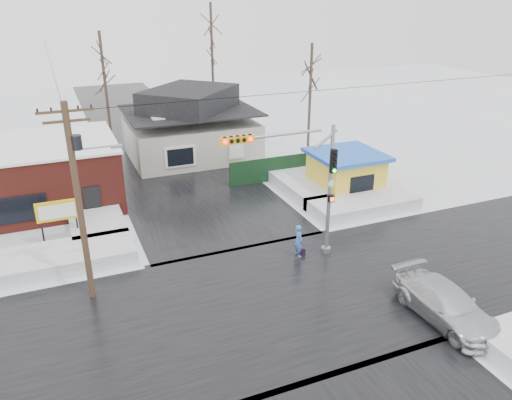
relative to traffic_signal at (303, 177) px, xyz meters
name	(u,v)px	position (x,y,z in m)	size (l,w,h in m)	color
ground	(283,298)	(-2.43, -2.97, -4.54)	(120.00, 120.00, 0.00)	white
road_ns	(283,298)	(-2.43, -2.97, -4.53)	(10.00, 120.00, 0.02)	black
road_ew	(283,298)	(-2.43, -2.97, -4.53)	(120.00, 10.00, 0.02)	black
snowbank_nw	(64,258)	(-11.43, 4.03, -4.14)	(7.00, 3.00, 0.80)	white
snowbank_ne	(363,204)	(6.57, 4.03, -4.14)	(7.00, 3.00, 0.80)	white
snowbank_nside_w	(94,214)	(-9.43, 9.03, -4.14)	(3.00, 8.00, 0.80)	white
snowbank_nside_e	(299,182)	(4.57, 9.03, -4.14)	(3.00, 8.00, 0.80)	white
traffic_signal	(303,177)	(0.00, 0.00, 0.00)	(6.05, 0.68, 7.00)	gray
utility_pole	(79,193)	(-10.36, 0.53, 0.57)	(3.15, 0.44, 9.00)	#382619
brick_building	(19,176)	(-13.43, 13.03, -2.46)	(12.20, 8.20, 4.12)	maroon
marquee_sign	(57,212)	(-11.43, 6.53, -2.62)	(2.20, 0.21, 2.55)	black
house	(191,126)	(-0.43, 19.03, -1.92)	(10.40, 8.40, 5.76)	beige
kiosk	(346,172)	(7.07, 7.03, -3.08)	(4.60, 4.60, 2.88)	yellow
fence	(281,168)	(4.07, 11.03, -3.64)	(8.00, 0.12, 1.80)	black
tree_far_left	(102,57)	(-6.43, 23.03, 3.41)	(3.00, 3.00, 10.00)	#332821
tree_far_mid	(211,31)	(3.57, 25.03, 5.00)	(3.00, 3.00, 12.00)	#332821
tree_far_right	(311,66)	(9.57, 17.03, 2.62)	(3.00, 3.00, 9.00)	#332821
pedestrian	(298,241)	(0.00, 0.25, -3.65)	(0.65, 0.43, 1.78)	#4472BE
car	(445,304)	(3.23, -7.02, -3.79)	(2.11, 5.19, 1.51)	silver
shopping_bag	(303,252)	(0.26, 0.22, -4.36)	(0.28, 0.12, 0.35)	black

